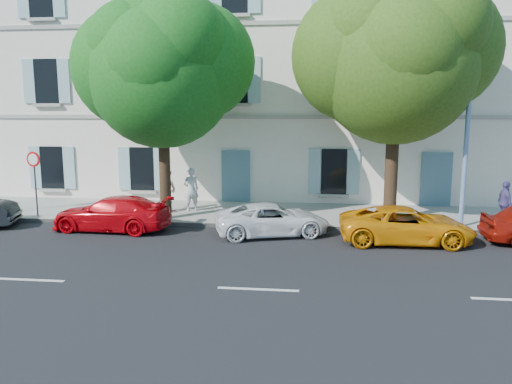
# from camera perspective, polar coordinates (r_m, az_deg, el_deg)

# --- Properties ---
(ground) EXTENTS (90.00, 90.00, 0.00)m
(ground) POSITION_cam_1_polar(r_m,az_deg,el_deg) (16.21, 1.82, -6.11)
(ground) COLOR black
(sidewalk) EXTENTS (36.00, 4.50, 0.15)m
(sidewalk) POSITION_cam_1_polar(r_m,az_deg,el_deg) (20.50, 2.85, -2.56)
(sidewalk) COLOR #A09E96
(sidewalk) RESTS_ON ground
(kerb) EXTENTS (36.00, 0.16, 0.16)m
(kerb) POSITION_cam_1_polar(r_m,az_deg,el_deg) (18.39, 2.41, -3.96)
(kerb) COLOR #9E998E
(kerb) RESTS_ON ground
(building) EXTENTS (28.00, 7.00, 12.00)m
(building) POSITION_cam_1_polar(r_m,az_deg,el_deg) (25.83, 3.82, 13.15)
(building) COLOR white
(building) RESTS_ON ground
(car_red_coupe) EXTENTS (4.39, 2.04, 1.24)m
(car_red_coupe) POSITION_cam_1_polar(r_m,az_deg,el_deg) (18.76, -16.17, -2.37)
(car_red_coupe) COLOR red
(car_red_coupe) RESTS_ON ground
(car_white_coupe) EXTENTS (4.34, 2.91, 1.11)m
(car_white_coupe) POSITION_cam_1_polar(r_m,az_deg,el_deg) (17.37, 1.86, -3.16)
(car_white_coupe) COLOR white
(car_white_coupe) RESTS_ON ground
(car_yellow_supercar) EXTENTS (4.35, 2.08, 1.20)m
(car_yellow_supercar) POSITION_cam_1_polar(r_m,az_deg,el_deg) (17.09, 16.77, -3.62)
(car_yellow_supercar) COLOR orange
(car_yellow_supercar) RESTS_ON ground
(tree_left) EXTENTS (5.45, 5.45, 8.44)m
(tree_left) POSITION_cam_1_polar(r_m,az_deg,el_deg) (19.31, -10.71, 12.98)
(tree_left) COLOR #3A2819
(tree_left) RESTS_ON sidewalk
(tree_right) EXTENTS (5.88, 5.88, 9.06)m
(tree_right) POSITION_cam_1_polar(r_m,az_deg,el_deg) (19.30, 15.72, 13.93)
(tree_right) COLOR #3A2819
(tree_right) RESTS_ON sidewalk
(road_sign) EXTENTS (0.59, 0.13, 2.57)m
(road_sign) POSITION_cam_1_polar(r_m,az_deg,el_deg) (21.24, -24.01, 2.31)
(road_sign) COLOR #383A3D
(road_sign) RESTS_ON sidewalk
(street_lamp) EXTENTS (0.28, 1.79, 8.43)m
(street_lamp) POSITION_cam_1_polar(r_m,az_deg,el_deg) (18.91, 23.39, 10.45)
(street_lamp) COLOR #7293BF
(street_lamp) RESTS_ON sidewalk
(pedestrian_a) EXTENTS (0.78, 0.70, 1.80)m
(pedestrian_a) POSITION_cam_1_polar(r_m,az_deg,el_deg) (20.83, -7.43, 0.29)
(pedestrian_a) COLOR silver
(pedestrian_a) RESTS_ON sidewalk
(pedestrian_b) EXTENTS (1.00, 0.89, 1.71)m
(pedestrian_b) POSITION_cam_1_polar(r_m,az_deg,el_deg) (20.92, -10.11, 0.14)
(pedestrian_b) COLOR tan
(pedestrian_b) RESTS_ON sidewalk
(pedestrian_c) EXTENTS (0.47, 0.98, 1.62)m
(pedestrian_c) POSITION_cam_1_polar(r_m,az_deg,el_deg) (20.41, 26.56, -1.10)
(pedestrian_c) COLOR #564A88
(pedestrian_c) RESTS_ON sidewalk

